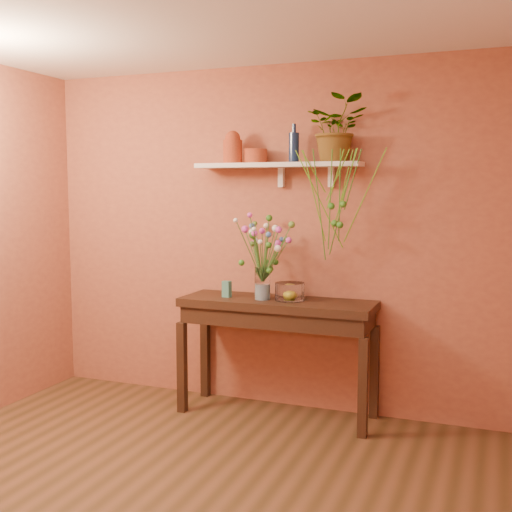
{
  "coord_description": "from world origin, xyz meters",
  "views": [
    {
      "loc": [
        1.68,
        -2.75,
        1.74
      ],
      "look_at": [
        0.0,
        1.55,
        1.25
      ],
      "focal_mm": 44.63,
      "sensor_mm": 36.0,
      "label": 1
    }
  ],
  "objects_px": {
    "sideboard": "(277,316)",
    "spider_plant": "(337,129)",
    "terracotta_jug": "(233,148)",
    "blue_bottle": "(294,147)",
    "glass_vase": "(263,286)",
    "glass_bowl": "(290,292)",
    "bouquet": "(265,242)"
  },
  "relations": [
    {
      "from": "sideboard",
      "to": "blue_bottle",
      "type": "distance_m",
      "value": 1.29
    },
    {
      "from": "glass_vase",
      "to": "blue_bottle",
      "type": "bearing_deg",
      "value": 42.28
    },
    {
      "from": "sideboard",
      "to": "glass_bowl",
      "type": "distance_m",
      "value": 0.22
    },
    {
      "from": "blue_bottle",
      "to": "glass_bowl",
      "type": "relative_size",
      "value": 1.3
    },
    {
      "from": "blue_bottle",
      "to": "glass_bowl",
      "type": "height_order",
      "value": "blue_bottle"
    },
    {
      "from": "sideboard",
      "to": "glass_vase",
      "type": "height_order",
      "value": "glass_vase"
    },
    {
      "from": "glass_vase",
      "to": "bouquet",
      "type": "relative_size",
      "value": 0.39
    },
    {
      "from": "terracotta_jug",
      "to": "spider_plant",
      "type": "height_order",
      "value": "spider_plant"
    },
    {
      "from": "terracotta_jug",
      "to": "glass_bowl",
      "type": "bearing_deg",
      "value": -11.05
    },
    {
      "from": "sideboard",
      "to": "spider_plant",
      "type": "xyz_separation_m",
      "value": [
        0.41,
        0.14,
        1.41
      ]
    },
    {
      "from": "spider_plant",
      "to": "glass_bowl",
      "type": "xyz_separation_m",
      "value": [
        -0.31,
        -0.14,
        -1.21
      ]
    },
    {
      "from": "spider_plant",
      "to": "glass_vase",
      "type": "bearing_deg",
      "value": -161.16
    },
    {
      "from": "bouquet",
      "to": "glass_bowl",
      "type": "relative_size",
      "value": 2.79
    },
    {
      "from": "spider_plant",
      "to": "glass_bowl",
      "type": "relative_size",
      "value": 2.16
    },
    {
      "from": "terracotta_jug",
      "to": "bouquet",
      "type": "xyz_separation_m",
      "value": [
        0.31,
        -0.12,
        -0.72
      ]
    },
    {
      "from": "sideboard",
      "to": "glass_vase",
      "type": "distance_m",
      "value": 0.26
    },
    {
      "from": "sideboard",
      "to": "spider_plant",
      "type": "relative_size",
      "value": 3.09
    },
    {
      "from": "sideboard",
      "to": "blue_bottle",
      "type": "height_order",
      "value": "blue_bottle"
    },
    {
      "from": "glass_vase",
      "to": "bouquet",
      "type": "height_order",
      "value": "bouquet"
    },
    {
      "from": "blue_bottle",
      "to": "sideboard",
      "type": "bearing_deg",
      "value": -120.84
    },
    {
      "from": "glass_vase",
      "to": "spider_plant",
      "type": "bearing_deg",
      "value": 18.84
    },
    {
      "from": "spider_plant",
      "to": "bouquet",
      "type": "height_order",
      "value": "spider_plant"
    },
    {
      "from": "glass_vase",
      "to": "glass_bowl",
      "type": "xyz_separation_m",
      "value": [
        0.21,
        0.04,
        -0.04
      ]
    },
    {
      "from": "glass_bowl",
      "to": "spider_plant",
      "type": "bearing_deg",
      "value": 24.13
    },
    {
      "from": "terracotta_jug",
      "to": "glass_vase",
      "type": "bearing_deg",
      "value": -24.27
    },
    {
      "from": "spider_plant",
      "to": "glass_vase",
      "type": "xyz_separation_m",
      "value": [
        -0.52,
        -0.18,
        -1.17
      ]
    },
    {
      "from": "sideboard",
      "to": "glass_vase",
      "type": "xyz_separation_m",
      "value": [
        -0.11,
        -0.03,
        0.23
      ]
    },
    {
      "from": "glass_bowl",
      "to": "glass_vase",
      "type": "bearing_deg",
      "value": -169.86
    },
    {
      "from": "bouquet",
      "to": "glass_bowl",
      "type": "xyz_separation_m",
      "value": [
        0.19,
        0.02,
        -0.38
      ]
    },
    {
      "from": "sideboard",
      "to": "spider_plant",
      "type": "height_order",
      "value": "spider_plant"
    },
    {
      "from": "sideboard",
      "to": "terracotta_jug",
      "type": "height_order",
      "value": "terracotta_jug"
    },
    {
      "from": "sideboard",
      "to": "blue_bottle",
      "type": "relative_size",
      "value": 5.15
    }
  ]
}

